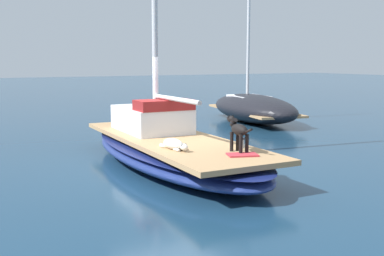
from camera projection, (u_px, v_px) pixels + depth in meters
name	position (u px, v px, depth m)	size (l,w,h in m)	color
ground_plane	(172.00, 166.00, 10.97)	(120.00, 120.00, 0.00)	navy
sailboat_main	(171.00, 151.00, 10.93)	(2.65, 7.28, 0.66)	navy
mast_main	(157.00, 6.00, 11.10)	(0.14, 2.27, 6.78)	silver
cabin_house	(152.00, 118.00, 11.81)	(1.44, 2.24, 0.84)	silver
dog_black	(238.00, 131.00, 9.11)	(0.27, 0.94, 0.70)	black
dog_white	(174.00, 144.00, 9.42)	(0.34, 0.95, 0.22)	silver
deck_winch	(241.00, 143.00, 9.59)	(0.16, 0.16, 0.21)	#B7B7BC
coiled_rope	(167.00, 146.00, 9.75)	(0.32, 0.32, 0.04)	beige
deck_towel	(242.00, 155.00, 8.84)	(0.56, 0.36, 0.03)	#C6333D
moored_boat_starboard_side	(253.00, 107.00, 18.72)	(3.31, 6.12, 6.68)	black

